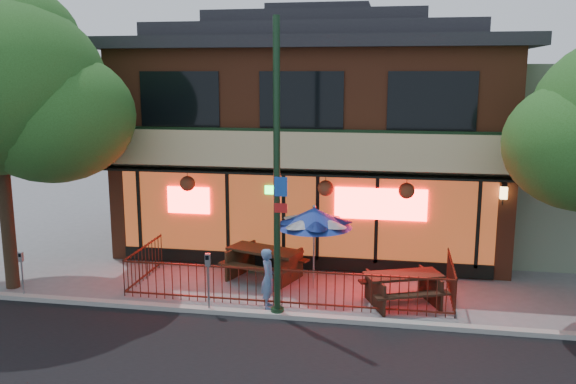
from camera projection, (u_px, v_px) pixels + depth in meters
name	position (u px, v px, depth m)	size (l,w,h in m)	color
ground	(280.00, 310.00, 15.06)	(80.00, 80.00, 0.00)	gray
curb	(277.00, 315.00, 14.56)	(80.00, 0.25, 0.12)	#999993
restaurant_building	(319.00, 121.00, 21.13)	(12.96, 9.49, 8.05)	brown
patio_fence	(284.00, 279.00, 15.42)	(8.44, 2.62, 1.00)	#4B1910
street_light	(277.00, 188.00, 14.06)	(0.43, 0.32, 7.00)	#16321C
picnic_table_left	(264.00, 259.00, 17.19)	(2.48, 2.18, 0.89)	#392614
picnic_table_right	(403.00, 284.00, 15.28)	(2.31, 2.06, 0.81)	black
patio_umbrella	(314.00, 217.00, 16.16)	(2.03, 2.03, 2.32)	gray
pedestrian	(268.00, 278.00, 15.06)	(0.55, 0.36, 1.51)	#5477A9
parking_meter_near	(208.00, 273.00, 14.69)	(0.15, 0.13, 1.49)	gray
parking_meter_far	(22.00, 267.00, 15.67)	(0.11, 0.10, 1.24)	#9EA1A7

